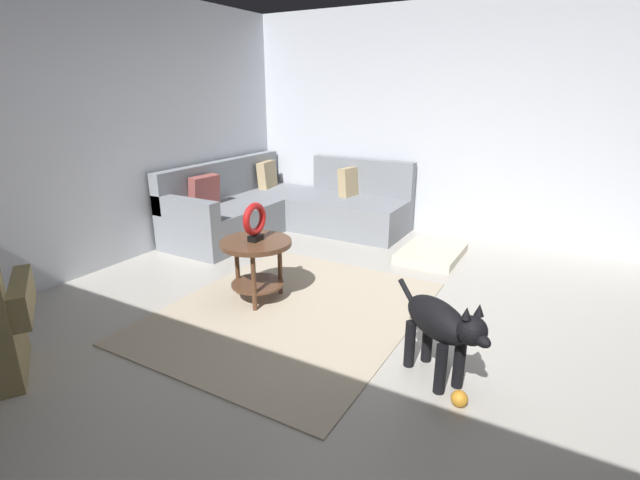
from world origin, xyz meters
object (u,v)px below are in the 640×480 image
torus_sculpture (255,221)px  dog_toy_ball (459,399)px  side_table (256,255)px  dog_bed_mat (431,253)px  dog (441,326)px  sectional_couch (284,209)px

torus_sculpture → dog_toy_ball: (-0.56, -1.86, -0.66)m
side_table → dog_bed_mat: (1.79, -0.99, -0.37)m
side_table → torus_sculpture: bearing=-110.6°
side_table → dog_toy_ball: (-0.56, -1.86, -0.37)m
torus_sculpture → dog: torus_sculpture is taller
torus_sculpture → dog: (-0.37, -1.68, -0.33)m
torus_sculpture → dog_toy_ball: size_ratio=3.32×
side_table → torus_sculpture: (-0.00, -0.00, 0.29)m
dog_bed_mat → dog: size_ratio=1.11×
dog_bed_mat → dog: dog is taller
torus_sculpture → dog_bed_mat: (1.79, -0.99, -0.67)m
sectional_couch → dog_toy_ball: 3.67m
torus_sculpture → side_table: bearing=69.4°
sectional_couch → side_table: (-1.80, -0.94, 0.12)m
sectional_couch → torus_sculpture: sectional_couch is taller
dog_bed_mat → dog_toy_ball: (-2.34, -0.87, 0.00)m
dog → dog_toy_ball: 0.42m
dog_bed_mat → side_table: bearing=151.0°
dog_toy_ball → dog_bed_mat: bearing=20.4°
side_table → torus_sculpture: size_ratio=1.84×
dog_toy_ball → dog: bearing=44.8°
sectional_couch → dog: sectional_couch is taller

